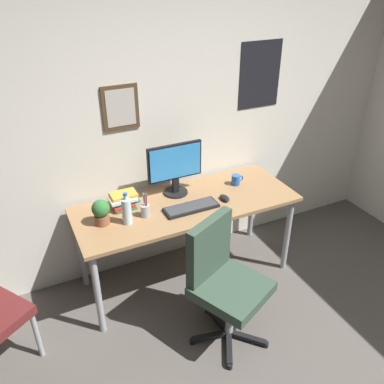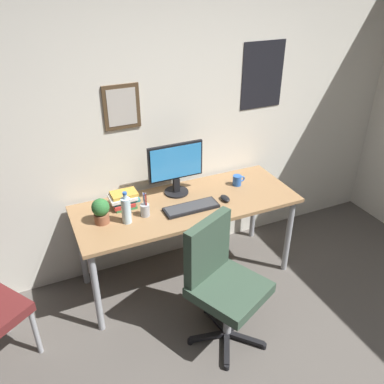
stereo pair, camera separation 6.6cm
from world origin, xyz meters
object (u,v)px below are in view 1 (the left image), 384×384
Objects in this scene: potted_plant at (101,211)px; office_chair at (223,277)px; book_stack_left at (123,200)px; computer_mouse at (225,198)px; monitor at (175,167)px; pen_cup at (145,210)px; coffee_mug_near at (236,180)px; keyboard at (191,208)px; water_bottle at (127,211)px.

office_chair is at bearing -46.02° from potted_plant.
book_stack_left is at bearing 117.77° from office_chair.
office_chair is 4.22× the size of book_stack_left.
computer_mouse is 0.49× the size of book_stack_left.
pen_cup is at bearing -146.96° from monitor.
computer_mouse is 0.29m from coffee_mug_near.
book_stack_left is (-0.11, 0.20, 0.00)m from pen_cup.
potted_plant reaches higher than book_stack_left.
keyboard is 2.21× the size of potted_plant.
water_bottle is at bearing -23.21° from potted_plant.
office_chair is 2.21× the size of keyboard.
book_stack_left is at bearing 36.12° from potted_plant.
computer_mouse is at bearing 59.96° from office_chair.
pen_cup is (-0.35, 0.06, 0.04)m from keyboard.
water_bottle reaches higher than office_chair.
potted_plant reaches higher than keyboard.
computer_mouse is at bearing -18.14° from book_stack_left.
office_chair is 0.61m from keyboard.
coffee_mug_near is at bearing 40.32° from computer_mouse.
keyboard is 1.91× the size of book_stack_left.
office_chair is 4.75× the size of pen_cup.
monitor is 2.36× the size of potted_plant.
office_chair is at bearing -125.93° from coffee_mug_near.
pen_cup is (-0.32, 0.62, 0.28)m from office_chair.
monitor is 0.36m from keyboard.
potted_plant is (-0.17, 0.07, -0.00)m from water_bottle.
computer_mouse is 0.80m from book_stack_left.
water_bottle is at bearing -100.46° from book_stack_left.
coffee_mug_near is 0.50× the size of book_stack_left.
water_bottle is 0.16m from pen_cup.
potted_plant is at bearing 133.98° from office_chair.
keyboard is at bearing -9.37° from pen_cup.
office_chair is at bearing -93.06° from keyboard.
monitor is 0.49m from book_stack_left.
potted_plant is at bearing -143.88° from book_stack_left.
monitor is 1.82× the size of water_bottle.
potted_plant is (-0.66, -0.18, -0.13)m from monitor.
pen_cup reaches higher than keyboard.
computer_mouse is at bearing -41.65° from monitor.
potted_plant is (-0.97, 0.10, 0.09)m from computer_mouse.
book_stack_left is at bearing -176.71° from monitor.
coffee_mug_near is at bearing 20.23° from keyboard.
office_chair is 0.97m from monitor.
coffee_mug_near reaches higher than computer_mouse.
monitor is at bearing 33.04° from pen_cup.
water_bottle is (-0.49, -0.25, -0.13)m from monitor.
coffee_mug_near is at bearing -3.84° from book_stack_left.
coffee_mug_near is (0.55, 0.76, 0.27)m from office_chair.
monitor is 0.57m from coffee_mug_near.
water_bottle is (-0.80, 0.02, 0.09)m from computer_mouse.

